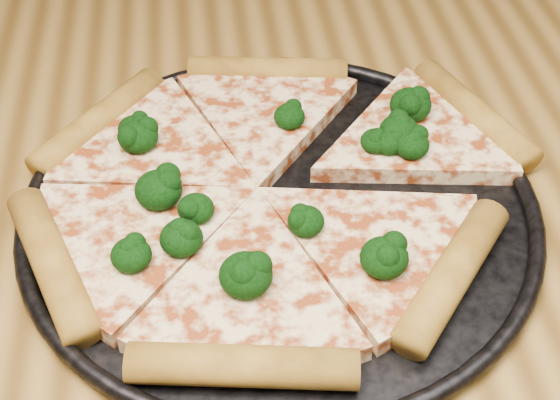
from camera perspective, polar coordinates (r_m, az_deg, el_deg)
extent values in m
cube|color=olive|center=(0.61, -7.33, -6.76)|extent=(1.20, 0.90, 0.04)
cube|color=brown|center=(1.26, 19.23, -1.56)|extent=(0.06, 0.06, 0.71)
cylinder|color=black|center=(0.63, 0.00, -0.85)|extent=(0.40, 0.40, 0.01)
torus|color=black|center=(0.63, 0.00, -0.40)|extent=(0.41, 0.41, 0.01)
cylinder|color=#A87E2A|center=(0.73, 13.81, 6.09)|extent=(0.08, 0.15, 0.03)
cylinder|color=#A87E2A|center=(0.76, -0.89, 9.28)|extent=(0.15, 0.05, 0.03)
cylinder|color=#A87E2A|center=(0.72, -12.92, 5.54)|extent=(0.12, 0.13, 0.03)
cylinder|color=#A87E2A|center=(0.60, -16.11, -4.39)|extent=(0.08, 0.15, 0.03)
cylinder|color=#A87E2A|center=(0.52, -2.71, -11.85)|extent=(0.15, 0.05, 0.03)
cylinder|color=#A87E2A|center=(0.58, 12.33, -5.25)|extent=(0.12, 0.13, 0.03)
ellipsoid|color=black|center=(0.66, 6.88, 4.24)|extent=(0.03, 0.03, 0.02)
ellipsoid|color=black|center=(0.67, 8.58, 4.93)|extent=(0.03, 0.03, 0.03)
ellipsoid|color=black|center=(0.68, -10.49, 5.08)|extent=(0.03, 0.03, 0.02)
ellipsoid|color=black|center=(0.62, -8.75, 0.73)|extent=(0.04, 0.04, 0.03)
ellipsoid|color=black|center=(0.55, -2.49, -5.43)|extent=(0.04, 0.04, 0.03)
ellipsoid|color=black|center=(0.57, -10.68, -3.92)|extent=(0.03, 0.03, 0.02)
ellipsoid|color=black|center=(0.59, 1.88, -1.54)|extent=(0.03, 0.03, 0.02)
ellipsoid|color=black|center=(0.70, 9.39, 6.79)|extent=(0.04, 0.04, 0.03)
ellipsoid|color=black|center=(0.67, -10.19, 4.53)|extent=(0.03, 0.03, 0.03)
ellipsoid|color=black|center=(0.58, -7.13, -2.75)|extent=(0.03, 0.03, 0.02)
ellipsoid|color=black|center=(0.57, 7.52, -4.15)|extent=(0.04, 0.04, 0.03)
ellipsoid|color=black|center=(0.69, 0.68, 6.04)|extent=(0.03, 0.03, 0.02)
ellipsoid|color=black|center=(0.66, 9.48, 3.94)|extent=(0.03, 0.03, 0.02)
ellipsoid|color=black|center=(0.66, 7.87, 4.15)|extent=(0.03, 0.03, 0.02)
ellipsoid|color=black|center=(0.60, -6.09, -0.63)|extent=(0.03, 0.03, 0.02)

